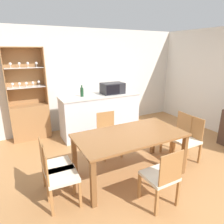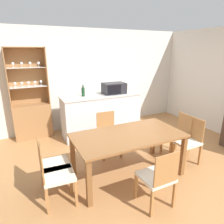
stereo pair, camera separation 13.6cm
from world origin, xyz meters
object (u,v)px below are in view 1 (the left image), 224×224
object	(u,v)px
dining_chair_head_near	(162,177)
dining_chair_side_left_far	(54,166)
dining_table	(130,139)
wine_bottle	(82,92)
microwave	(113,88)
display_cabinet	(30,114)
dining_chair_head_far	(108,134)
dining_chair_side_left_near	(59,176)
dining_chair_side_right_far	(177,134)
dining_chair_side_right_near	(188,140)

from	to	relation	value
dining_chair_head_near	dining_chair_side_left_far	bearing A→B (deg)	141.67
dining_table	wine_bottle	world-z (taller)	wine_bottle
dining_table	microwave	bearing A→B (deg)	70.68
display_cabinet	dining_chair_head_far	bearing A→B (deg)	-50.73
dining_chair_head_near	dining_chair_side_left_near	bearing A→B (deg)	150.95
dining_chair_side_left_near	microwave	distance (m)	2.74
microwave	dining_chair_side_left_far	bearing A→B (deg)	-137.87
dining_chair_side_left_near	dining_chair_side_left_far	world-z (taller)	same
dining_chair_side_right_far	wine_bottle	world-z (taller)	wine_bottle
dining_chair_head_far	display_cabinet	bearing A→B (deg)	-47.01
display_cabinet	dining_chair_head_near	distance (m)	3.36
dining_chair_side_right_near	dining_chair_side_left_far	size ratio (longest dim) A/B	1.00
dining_chair_side_left_near	dining_chair_head_near	bearing A→B (deg)	65.39
dining_chair_head_near	dining_chair_side_right_near	distance (m)	1.36
display_cabinet	dining_chair_side_left_far	size ratio (longest dim) A/B	2.46
microwave	wine_bottle	size ratio (longest dim) A/B	2.04
dining_chair_side_right_near	microwave	size ratio (longest dim) A/B	1.58
dining_chair_side_left_near	microwave	size ratio (longest dim) A/B	1.58
microwave	wine_bottle	world-z (taller)	wine_bottle
dining_chair_side_left_near	dining_chair_head_far	size ratio (longest dim) A/B	1.00
display_cabinet	dining_chair_side_right_far	xyz separation A→B (m)	(2.46, -2.20, -0.16)
display_cabinet	wine_bottle	size ratio (longest dim) A/B	7.92
dining_chair_head_far	dining_chair_side_left_far	xyz separation A→B (m)	(-1.20, -0.64, 0.00)
dining_chair_side_right_far	dining_chair_side_right_near	world-z (taller)	same
dining_table	dining_chair_side_right_near	size ratio (longest dim) A/B	2.07
display_cabinet	wine_bottle	world-z (taller)	display_cabinet
display_cabinet	dining_chair_side_left_far	world-z (taller)	display_cabinet
dining_table	dining_chair_side_right_far	world-z (taller)	dining_chair_side_right_far
dining_table	dining_chair_head_near	xyz separation A→B (m)	(0.00, -0.78, -0.22)
dining_chair_side_right_near	dining_chair_side_right_far	bearing A→B (deg)	-0.83
dining_chair_side_right_far	wine_bottle	xyz separation A→B (m)	(-1.34, 1.69, 0.67)
dining_table	dining_chair_head_far	distance (m)	0.81
dining_table	dining_chair_head_far	xyz separation A→B (m)	(0.00, 0.78, -0.22)
dining_chair_head_far	microwave	world-z (taller)	microwave
dining_chair_head_near	microwave	world-z (taller)	microwave
dining_chair_side_left_near	dining_table	bearing A→B (deg)	100.17
display_cabinet	dining_chair_side_left_far	distance (m)	2.20
dining_chair_head_far	dining_chair_side_left_far	distance (m)	1.36
wine_bottle	dining_chair_side_right_far	bearing A→B (deg)	-51.58
dining_chair_head_near	dining_chair_side_left_far	distance (m)	1.51
dining_chair_head_far	wine_bottle	distance (m)	1.26
display_cabinet	dining_chair_side_left_far	xyz separation A→B (m)	(0.07, -2.19, -0.16)
dining_chair_side_right_near	microwave	distance (m)	2.13
display_cabinet	dining_chair_head_far	distance (m)	2.01
display_cabinet	dining_chair_side_left_near	xyz separation A→B (m)	(0.07, -2.47, -0.16)
display_cabinet	dining_chair_side_right_far	size ratio (longest dim) A/B	2.46
dining_chair_side_right_far	dining_chair_head_near	world-z (taller)	same
wine_bottle	dining_chair_side_left_near	bearing A→B (deg)	-118.11
dining_chair_head_near	dining_chair_side_left_near	size ratio (longest dim) A/B	1.00
dining_chair_head_near	wine_bottle	xyz separation A→B (m)	(-0.15, 2.61, 0.67)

